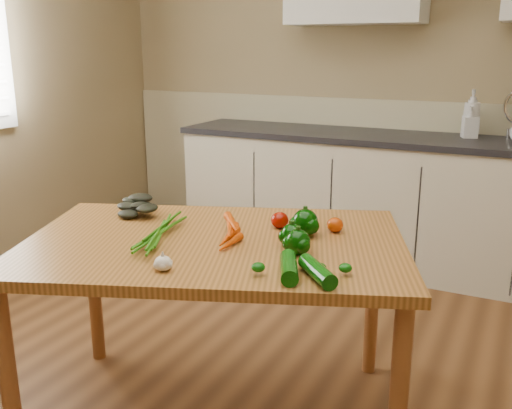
{
  "coord_description": "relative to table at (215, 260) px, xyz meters",
  "views": [
    {
      "loc": [
        1.07,
        -1.54,
        1.45
      ],
      "look_at": [
        0.08,
        0.46,
        0.84
      ],
      "focal_mm": 40.0,
      "sensor_mm": 36.0,
      "label": 1
    }
  ],
  "objects": [
    {
      "name": "table",
      "position": [
        0.0,
        0.0,
        0.0
      ],
      "size": [
        1.65,
        1.35,
        0.76
      ],
      "rotation": [
        0.0,
        0.0,
        0.37
      ],
      "color": "#AC6D31",
      "rests_on": "ground"
    },
    {
      "name": "pepper_b",
      "position": [
        0.29,
        0.19,
        0.13
      ],
      "size": [
        0.1,
        0.1,
        0.1
      ],
      "primitive_type": "sphere",
      "color": "#043202",
      "rests_on": "table"
    },
    {
      "name": "counter_run",
      "position": [
        0.18,
        1.98,
        -0.22
      ],
      "size": [
        2.84,
        0.64,
        1.14
      ],
      "color": "beige",
      "rests_on": "ground"
    },
    {
      "name": "garlic_bulb",
      "position": [
        0.01,
        -0.34,
        0.11
      ],
      "size": [
        0.06,
        0.06,
        0.05
      ],
      "primitive_type": "ellipsoid",
      "color": "silver",
      "rests_on": "table"
    },
    {
      "name": "tomato_c",
      "position": [
        0.38,
        0.28,
        0.11
      ],
      "size": [
        0.06,
        0.06,
        0.06
      ],
      "primitive_type": "ellipsoid",
      "color": "#BB3804",
      "rests_on": "table"
    },
    {
      "name": "soap_bottle_a",
      "position": [
        0.65,
        2.14,
        0.38
      ],
      "size": [
        0.13,
        0.13,
        0.3
      ],
      "primitive_type": "imported",
      "rotation": [
        0.0,
        0.0,
        3.27
      ],
      "color": "silver",
      "rests_on": "counter_run"
    },
    {
      "name": "pepper_c",
      "position": [
        0.34,
        -0.01,
        0.13
      ],
      "size": [
        0.09,
        0.09,
        0.09
      ],
      "primitive_type": "sphere",
      "color": "#043202",
      "rests_on": "table"
    },
    {
      "name": "zucchini_b",
      "position": [
        0.39,
        -0.2,
        0.11
      ],
      "size": [
        0.13,
        0.2,
        0.06
      ],
      "primitive_type": "cylinder",
      "rotation": [
        1.57,
        0.0,
        0.43
      ],
      "color": "#074507",
      "rests_on": "table"
    },
    {
      "name": "soap_bottle_b",
      "position": [
        0.65,
        2.07,
        0.33
      ],
      "size": [
        0.12,
        0.12,
        0.2
      ],
      "primitive_type": "imported",
      "rotation": [
        0.0,
        0.0,
        3.49
      ],
      "color": "silver",
      "rests_on": "counter_run"
    },
    {
      "name": "room",
      "position": [
        -0.03,
        -0.03,
        0.57
      ],
      "size": [
        4.04,
        5.04,
        2.64
      ],
      "color": "brown",
      "rests_on": "ground"
    },
    {
      "name": "pepper_a",
      "position": [
        0.29,
        0.06,
        0.12
      ],
      "size": [
        0.08,
        0.08,
        0.08
      ],
      "primitive_type": "sphere",
      "color": "#043202",
      "rests_on": "table"
    },
    {
      "name": "zucchini_a",
      "position": [
        0.48,
        -0.19,
        0.11
      ],
      "size": [
        0.17,
        0.17,
        0.05
      ],
      "primitive_type": "cylinder",
      "rotation": [
        1.57,
        0.0,
        0.77
      ],
      "color": "#074507",
      "rests_on": "table"
    },
    {
      "name": "tomato_a",
      "position": [
        0.16,
        0.24,
        0.12
      ],
      "size": [
        0.07,
        0.07,
        0.07
      ],
      "primitive_type": "ellipsoid",
      "color": "#8B0D02",
      "rests_on": "table"
    },
    {
      "name": "tomato_b",
      "position": [
        0.25,
        0.32,
        0.11
      ],
      "size": [
        0.06,
        0.06,
        0.06
      ],
      "primitive_type": "ellipsoid",
      "color": "#BB3804",
      "rests_on": "table"
    },
    {
      "name": "carrot_bunch",
      "position": [
        -0.02,
        -0.01,
        0.12
      ],
      "size": [
        0.32,
        0.28,
        0.07
      ],
      "primitive_type": null,
      "rotation": [
        0.0,
        0.0,
        0.37
      ],
      "color": "#D84705",
      "rests_on": "table"
    },
    {
      "name": "leafy_greens",
      "position": [
        -0.47,
        0.14,
        0.13
      ],
      "size": [
        0.2,
        0.18,
        0.1
      ],
      "primitive_type": null,
      "color": "black",
      "rests_on": "table"
    }
  ]
}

